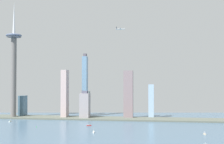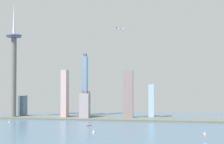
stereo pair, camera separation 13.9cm
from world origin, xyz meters
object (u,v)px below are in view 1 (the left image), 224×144
Objects in this scene: skyscraper_6 at (23,106)px; channel_buoy_0 at (37,127)px; skyscraper_0 at (85,106)px; skyscraper_2 at (65,94)px; boat_0 at (94,132)px; skyscraper_5 at (151,101)px; boat_1 at (89,125)px; skyscraper_7 at (88,103)px; boat_4 at (205,134)px; airplane at (120,29)px; boat_2 at (10,121)px; skyscraper_1 at (128,95)px; observation_tower at (14,60)px; skyscraper_4 at (85,86)px.

skyscraper_6 is 25.24× the size of channel_buoy_0.
skyscraper_6 is (-185.28, 24.85, -5.49)m from skyscraper_0.
skyscraper_0 is at bearing -7.95° from skyscraper_2.
skyscraper_6 reaches higher than boat_0.
skyscraper_5 reaches higher than boat_1.
boat_4 is (294.96, -302.42, -33.39)m from skyscraper_7.
skyscraper_5 is 213.93m from airplane.
boat_2 is at bearing -139.96° from skyscraper_2.
airplane is (98.44, -30.83, 197.29)m from skyscraper_0.
skyscraper_1 is 11.29× the size of boat_1.
airplane reaches higher than channel_buoy_0.
observation_tower is 5.35× the size of skyscraper_6.
skyscraper_5 is at bearing 2.53° from skyscraper_6.
boat_0 is at bearing 74.97° from boat_2.
skyscraper_1 reaches higher than skyscraper_7.
boat_1 is (50.96, -177.89, -85.45)m from skyscraper_4.
skyscraper_2 is at bearing -7.50° from skyscraper_6.
skyscraper_0 is at bearing 130.18° from boat_2.
boat_2 is 463.16m from boat_4.
skyscraper_5 reaches higher than skyscraper_7.
boat_4 is (337.55, -209.55, -63.50)m from skyscraper_2.
skyscraper_2 is 1.54× the size of skyscraper_7.
observation_tower is 2.47× the size of skyscraper_1.
airplane is (-15.69, -50.80, 168.24)m from skyscraper_1.
skyscraper_2 reaches higher than skyscraper_6.
skyscraper_6 is 186.38m from skyscraper_7.
boat_4 is (293.18, -259.20, -84.90)m from skyscraper_4.
skyscraper_4 is (-13.45, 57.72, 51.51)m from skyscraper_0.
channel_buoy_0 is (-350.85, 42.07, -0.58)m from boat_4.
skyscraper_2 is at bearing 85.46° from channel_buoy_0.
channel_buoy_0 is at bearing -114.05° from skyscraper_0.
observation_tower is 1.78× the size of skyscraper_4.
skyscraper_5 is 367.67m from boat_2.
airplane reaches higher than boat_4.
boat_4 is at bearing -52.91° from airplane.
skyscraper_2 is 55.54× the size of channel_buoy_0.
skyscraper_2 reaches higher than skyscraper_5.
boat_0 is at bearing -93.23° from boat_4.
observation_tower is 3.76× the size of skyscraper_7.
skyscraper_2 is at bearing -176.04° from skyscraper_1.
skyscraper_0 is 187.02m from skyscraper_6.
skyscraper_6 is at bearing 121.78° from channel_buoy_0.
skyscraper_2 is 2.20× the size of skyscraper_6.
boat_2 is at bearing -69.55° from observation_tower.
skyscraper_0 is at bearing 2.94° from observation_tower.
skyscraper_5 is (370.59, 50.84, -110.85)m from observation_tower.
skyscraper_4 is at bearing 103.12° from skyscraper_0.
boat_1 is 1.13× the size of boat_2.
skyscraper_4 is 183.99m from skyscraper_6.
skyscraper_1 is (310.58, 30.07, -92.22)m from observation_tower.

